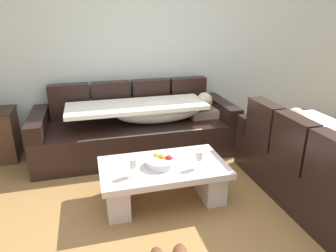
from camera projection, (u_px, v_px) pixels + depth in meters
name	position (u px, v px, depth m)	size (l,w,h in m)	color
ground_plane	(192.00, 226.00, 2.66)	(14.00, 14.00, 0.00)	olive
back_wall	(142.00, 43.00, 4.13)	(9.00, 0.10, 2.70)	#B6BFB5
couch_along_wall	(140.00, 128.00, 3.97)	(2.52, 0.92, 0.88)	black
couch_near_window	(320.00, 167.00, 2.96)	(0.92, 1.83, 0.88)	black
coffee_table	(163.00, 178.00, 2.96)	(1.20, 0.68, 0.38)	beige
fruit_bowl	(161.00, 161.00, 2.89)	(0.28, 0.28, 0.10)	silver
wine_glass_near_left	(133.00, 164.00, 2.68)	(0.07, 0.07, 0.17)	silver
wine_glass_near_right	(199.00, 156.00, 2.82)	(0.07, 0.07, 0.17)	silver
open_magazine	(185.00, 161.00, 2.97)	(0.28, 0.21, 0.01)	white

